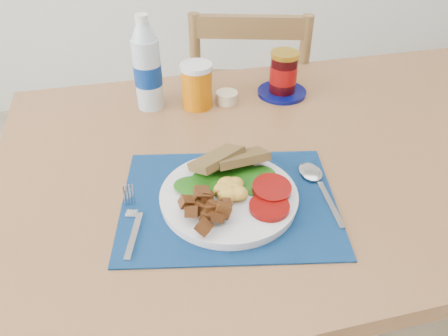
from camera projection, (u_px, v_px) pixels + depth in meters
name	position (u px, v px, depth m)	size (l,w,h in m)	color
table	(306.00, 175.00, 1.06)	(1.40, 0.90, 0.75)	brown
chair_far	(247.00, 99.00, 1.60)	(0.50, 0.48, 1.09)	brown
placemat	(229.00, 201.00, 0.85)	(0.41, 0.32, 0.00)	black
breakfast_plate	(227.00, 195.00, 0.84)	(0.26, 0.26, 0.06)	silver
fork	(132.00, 221.00, 0.80)	(0.04, 0.16, 0.00)	#B2B5BA
spoon	(316.00, 181.00, 0.90)	(0.05, 0.20, 0.01)	#B2B5BA
water_bottle	(147.00, 68.00, 1.10)	(0.07, 0.07, 0.24)	#ADBFCC
juice_glass	(197.00, 87.00, 1.13)	(0.08, 0.08, 0.11)	#C36305
ramekin	(227.00, 97.00, 1.17)	(0.06, 0.06, 0.03)	beige
jam_on_saucer	(283.00, 76.00, 1.18)	(0.14, 0.14, 0.12)	#04094F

